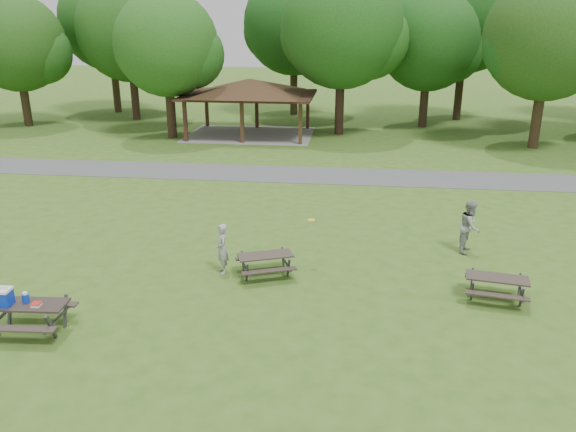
# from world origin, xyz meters

# --- Properties ---
(ground) EXTENTS (160.00, 160.00, 0.00)m
(ground) POSITION_xyz_m (0.00, 0.00, 0.00)
(ground) COLOR #395F1B
(ground) RESTS_ON ground
(asphalt_path) EXTENTS (120.00, 3.20, 0.02)m
(asphalt_path) POSITION_xyz_m (0.00, 14.00, 0.01)
(asphalt_path) COLOR #4B4B4E
(asphalt_path) RESTS_ON ground
(pavilion) EXTENTS (8.60, 7.01, 3.76)m
(pavilion) POSITION_xyz_m (-4.00, 24.00, 3.06)
(pavilion) COLOR #351B13
(pavilion) RESTS_ON ground
(tree_row_b) EXTENTS (7.14, 6.80, 9.28)m
(tree_row_b) POSITION_xyz_m (-20.92, 25.53, 5.67)
(tree_row_b) COLOR #2F2015
(tree_row_b) RESTS_ON ground
(tree_row_c) EXTENTS (8.19, 7.80, 10.67)m
(tree_row_c) POSITION_xyz_m (-13.90, 29.03, 6.54)
(tree_row_c) COLOR black
(tree_row_c) RESTS_ON ground
(tree_row_d) EXTENTS (6.93, 6.60, 9.27)m
(tree_row_d) POSITION_xyz_m (-8.92, 22.53, 5.77)
(tree_row_d) COLOR black
(tree_row_d) RESTS_ON ground
(tree_row_e) EXTENTS (8.40, 8.00, 11.02)m
(tree_row_e) POSITION_xyz_m (2.10, 25.03, 6.78)
(tree_row_e) COLOR black
(tree_row_e) RESTS_ON ground
(tree_row_f) EXTENTS (7.35, 7.00, 9.55)m
(tree_row_f) POSITION_xyz_m (8.09, 28.53, 5.84)
(tree_row_f) COLOR black
(tree_row_f) RESTS_ON ground
(tree_row_g) EXTENTS (7.77, 7.40, 10.25)m
(tree_row_g) POSITION_xyz_m (14.09, 22.03, 6.33)
(tree_row_g) COLOR #302115
(tree_row_g) RESTS_ON ground
(tree_deep_a) EXTENTS (8.40, 8.00, 11.38)m
(tree_deep_a) POSITION_xyz_m (-16.90, 32.53, 7.13)
(tree_deep_a) COLOR #332316
(tree_deep_a) RESTS_ON ground
(tree_deep_b) EXTENTS (8.40, 8.00, 11.13)m
(tree_deep_b) POSITION_xyz_m (-1.90, 33.03, 6.89)
(tree_deep_b) COLOR black
(tree_deep_b) RESTS_ON ground
(tree_deep_c) EXTENTS (8.82, 8.40, 11.90)m
(tree_deep_c) POSITION_xyz_m (11.10, 32.03, 7.44)
(tree_deep_c) COLOR black
(tree_deep_c) RESTS_ON ground
(picnic_table_near) EXTENTS (2.00, 1.65, 1.33)m
(picnic_table_near) POSITION_xyz_m (-5.02, -1.94, 0.76)
(picnic_table_near) COLOR #2B221F
(picnic_table_near) RESTS_ON ground
(picnic_table_middle) EXTENTS (2.04, 1.85, 0.72)m
(picnic_table_middle) POSITION_xyz_m (0.53, 2.08, 0.53)
(picnic_table_middle) COLOR #332A24
(picnic_table_middle) RESTS_ON ground
(picnic_table_far) EXTENTS (1.88, 1.61, 0.73)m
(picnic_table_far) POSITION_xyz_m (7.21, 1.28, 0.54)
(picnic_table_far) COLOR #322924
(picnic_table_far) RESTS_ON ground
(frisbee_in_flight) EXTENTS (0.29, 0.29, 0.02)m
(frisbee_in_flight) POSITION_xyz_m (1.85, 3.05, 1.54)
(frisbee_in_flight) COLOR yellow
(frisbee_in_flight) RESTS_ON ground
(frisbee_thrower) EXTENTS (0.58, 0.68, 1.59)m
(frisbee_thrower) POSITION_xyz_m (-0.83, 2.15, 0.80)
(frisbee_thrower) COLOR #A0A0A2
(frisbee_thrower) RESTS_ON ground
(frisbee_catcher) EXTENTS (0.95, 1.06, 1.81)m
(frisbee_catcher) POSITION_xyz_m (7.08, 4.80, 0.90)
(frisbee_catcher) COLOR #9A9A9C
(frisbee_catcher) RESTS_ON ground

